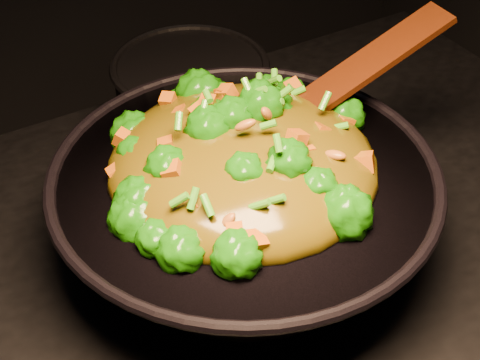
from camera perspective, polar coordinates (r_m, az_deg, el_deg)
wok at (r=0.82m, az=0.35°, el=-2.65°), size 0.50×0.50×0.11m
stir_fry at (r=0.76m, az=0.22°, el=3.73°), size 0.36×0.36×0.10m
spatula at (r=0.84m, az=7.77°, el=7.45°), size 0.28×0.06×0.12m
back_pot at (r=1.00m, az=-3.79°, el=6.36°), size 0.22×0.22×0.11m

